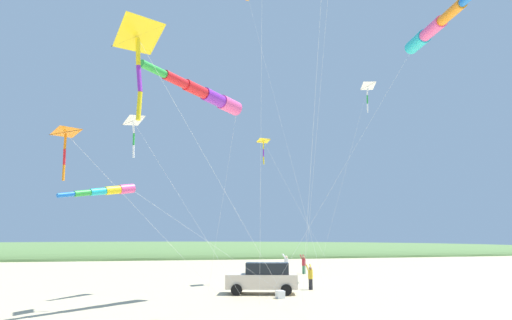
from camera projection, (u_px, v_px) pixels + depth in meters
ground_plane at (271, 282)px, 32.15m from camera, size 600.00×600.00×0.00m
dune_ridge_grassy at (190, 257)px, 84.14m from camera, size 28.00×240.00×6.28m
parked_car at (263, 278)px, 25.27m from camera, size 3.06×4.66×1.85m
cooler_box at (280, 294)px, 23.13m from camera, size 0.62×0.42×0.42m
person_adult_flyer at (286, 263)px, 39.04m from camera, size 0.64×0.71×1.99m
person_child_green_jacket at (310, 276)px, 27.39m from camera, size 0.53×0.42×1.63m
person_child_grey_jacket at (304, 263)px, 40.70m from camera, size 0.64×0.54×1.87m
kite_delta_blue_topmost at (263, 141)px, 33.51m from camera, size 7.12×9.74×11.39m
kite_delta_black_fish_shape at (137, 36)px, 14.38m from camera, size 11.41×9.81×10.70m
kite_delta_checkered_midright at (367, 86)px, 37.04m from camera, size 11.72×2.05×17.18m
kite_windsock_purple_drifting at (208, 95)px, 23.73m from camera, size 8.31×6.23×11.78m
kite_delta_green_low_center at (133, 121)px, 21.49m from camera, size 1.92×6.88×9.65m
kite_delta_yellow_midlevel at (66, 133)px, 16.43m from camera, size 9.93×8.41×7.66m
kite_windsock_long_streamer_right at (431, 30)px, 17.66m from camera, size 12.65×5.94×12.69m
kite_windsock_small_distant at (109, 191)px, 17.34m from camera, size 7.26×11.74×5.63m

